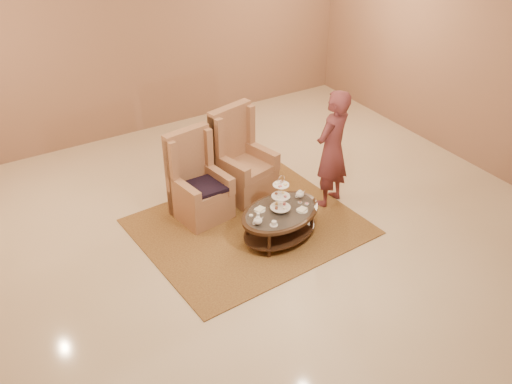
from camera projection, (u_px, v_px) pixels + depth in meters
ground at (265, 245)px, 7.45m from camera, size 8.00×8.00×0.00m
ceiling at (265, 245)px, 7.45m from camera, size 8.00×8.00×0.02m
wall_back at (137, 33)px, 9.38m from camera, size 8.00×0.04×3.50m
wall_right at (500, 61)px, 8.25m from camera, size 0.04×8.00×3.50m
rug at (249, 226)px, 7.77m from camera, size 2.99×2.55×0.02m
tea_table at (280, 216)px, 7.39m from camera, size 1.28×1.00×0.96m
armchair_left at (197, 188)px, 7.82m from camera, size 0.77×0.79×1.24m
armchair_right at (240, 166)px, 8.29m from camera, size 0.86×0.88×1.32m
person at (332, 149)px, 7.84m from camera, size 0.73×0.60×1.73m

